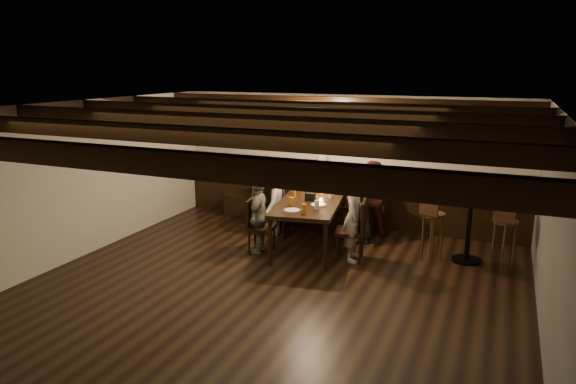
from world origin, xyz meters
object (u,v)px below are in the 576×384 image
at_px(person_right_near, 360,204).
at_px(person_right_far, 354,216).
at_px(chair_left_near, 275,218).
at_px(high_top_table, 470,217).
at_px(person_left_far, 258,216).
at_px(bar_stool_right, 504,244).
at_px(bar_stool_left, 432,236).
at_px(chair_left_far, 261,236).
at_px(chair_right_far, 351,242).
at_px(person_left_near, 273,201).
at_px(person_bench_centre, 322,191).
at_px(dining_table, 311,204).
at_px(chair_right_near, 357,226).
at_px(person_bench_right, 371,198).
at_px(person_bench_left, 272,195).

height_order(person_right_near, person_right_far, person_right_far).
bearing_deg(chair_left_near, high_top_table, 79.94).
height_order(person_left_far, bar_stool_right, person_left_far).
xyz_separation_m(person_left_far, bar_stool_right, (3.59, 0.72, -0.20)).
distance_m(bar_stool_left, bar_stool_right, 1.00).
relative_size(chair_left_far, chair_right_far, 0.92).
distance_m(person_right_far, bar_stool_left, 1.22).
relative_size(chair_left_far, person_left_near, 0.71).
bearing_deg(person_left_far, bar_stool_right, 91.57).
relative_size(chair_left_near, person_left_far, 0.82).
relative_size(person_bench_centre, person_left_near, 1.13).
height_order(person_bench_centre, person_right_far, person_right_far).
relative_size(bar_stool_left, bar_stool_right, 1.00).
xyz_separation_m(chair_left_far, person_right_far, (1.45, 0.25, 0.43)).
bearing_deg(dining_table, high_top_table, -2.61).
xyz_separation_m(chair_left_near, bar_stool_left, (2.71, -0.22, 0.10)).
height_order(chair_left_far, chair_right_far, chair_right_far).
relative_size(dining_table, chair_right_near, 2.63).
distance_m(chair_left_near, chair_left_far, 0.90).
xyz_separation_m(chair_right_far, high_top_table, (1.64, 0.63, 0.41)).
bearing_deg(chair_right_near, person_right_far, -177.96).
height_order(chair_left_near, person_bench_right, person_bench_right).
height_order(dining_table, chair_left_near, chair_left_near).
relative_size(person_bench_centre, person_right_far, 0.99).
distance_m(chair_left_far, chair_right_near, 1.69).
height_order(chair_right_far, person_right_far, person_right_far).
distance_m(chair_left_near, chair_right_near, 1.44).
relative_size(chair_left_near, bar_stool_right, 0.91).
height_order(chair_right_near, high_top_table, high_top_table).
height_order(person_left_near, person_right_far, person_right_far).
bearing_deg(person_bench_left, person_right_far, 140.71).
height_order(person_bench_centre, person_left_far, person_bench_centre).
xyz_separation_m(dining_table, person_right_far, (0.82, -0.32, -0.03)).
relative_size(chair_right_near, bar_stool_left, 0.79).
height_order(dining_table, person_bench_right, person_bench_right).
xyz_separation_m(person_bench_centre, bar_stool_right, (3.10, -0.88, -0.29)).
relative_size(chair_left_far, chair_right_near, 1.02).
xyz_separation_m(chair_right_far, person_bench_right, (-0.05, 1.36, 0.37)).
relative_size(chair_right_far, person_bench_left, 0.78).
bearing_deg(person_right_near, chair_right_far, 178.08).
bearing_deg(chair_right_near, person_right_near, -90.00).
bearing_deg(person_right_near, dining_table, 120.96).
bearing_deg(person_bench_right, chair_left_far, 39.84).
bearing_deg(person_right_far, person_right_near, -0.00).
distance_m(dining_table, chair_right_near, 0.97).
relative_size(person_bench_centre, high_top_table, 1.30).
height_order(dining_table, chair_right_far, chair_right_far).
bearing_deg(person_right_far, bar_stool_right, -87.34).
bearing_deg(high_top_table, chair_right_far, -159.06).
distance_m(person_bench_left, high_top_table, 3.49).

